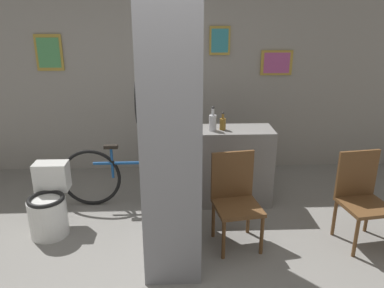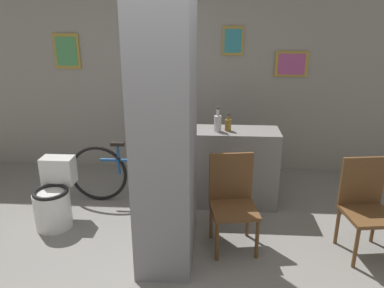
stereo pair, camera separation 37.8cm
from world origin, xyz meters
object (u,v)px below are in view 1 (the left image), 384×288
Objects in this scene: chair_near_pillar at (235,196)px; chair_by_doorway at (361,195)px; toilet at (49,206)px; bottle_tall at (213,122)px; bicycle at (135,176)px.

chair_near_pillar is 1.25m from chair_by_doorway.
toilet is at bearing 167.06° from chair_by_doorway.
toilet is 2.48× the size of bottle_tall.
toilet is 3.18m from chair_by_doorway.
toilet is 1.94m from chair_near_pillar.
chair_by_doorway reaches higher than bicycle.
bicycle is (0.84, 0.57, 0.07)m from toilet.
bicycle is (-1.07, 0.82, -0.13)m from chair_near_pillar.
toilet is at bearing 163.53° from chair_near_pillar.
chair_near_pillar is (1.91, -0.24, 0.20)m from toilet.
chair_near_pillar is at bearing -79.00° from bottle_tall.
bottle_tall reaches higher than bicycle.
chair_near_pillar is 1.35m from bicycle.
bottle_tall is (1.75, 0.56, 0.73)m from toilet.
bicycle reaches higher than toilet.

